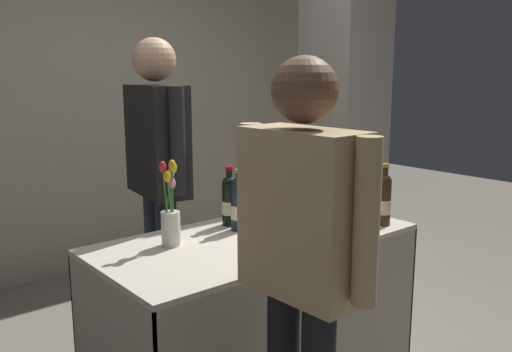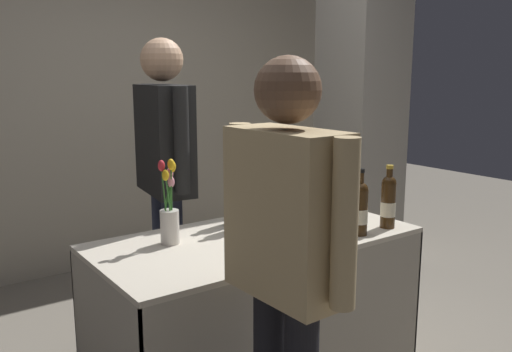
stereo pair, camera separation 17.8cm
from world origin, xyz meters
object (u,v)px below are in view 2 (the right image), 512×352
concrete_pillar (362,75)px  tasting_table (256,281)px  display_bottle_0 (388,201)px  wine_glass_near_vendor (318,211)px  flower_vase (169,215)px  taster_foreground_right (286,248)px  featured_wine_bottle (232,199)px  vendor_presenter (165,159)px

concrete_pillar → tasting_table: (-1.74, -0.96, -1.00)m
display_bottle_0 → wine_glass_near_vendor: 0.37m
tasting_table → display_bottle_0: bearing=-23.7°
flower_vase → taster_foreground_right: size_ratio=0.25×
featured_wine_bottle → display_bottle_0: display_bottle_0 is taller
featured_wine_bottle → taster_foreground_right: 1.02m
concrete_pillar → wine_glass_near_vendor: size_ratio=22.93×
display_bottle_0 → taster_foreground_right: 1.10m
display_bottle_0 → flower_vase: bearing=157.9°
featured_wine_bottle → wine_glass_near_vendor: bearing=-50.2°
tasting_table → taster_foreground_right: 0.91m
featured_wine_bottle → vendor_presenter: vendor_presenter is taller
flower_vase → taster_foreground_right: (0.01, -0.84, 0.07)m
display_bottle_0 → wine_glass_near_vendor: bearing=152.4°
featured_wine_bottle → tasting_table: bearing=-94.6°
display_bottle_0 → featured_wine_bottle: bearing=140.0°
wine_glass_near_vendor → vendor_presenter: 0.96m
featured_wine_bottle → flower_vase: (-0.41, -0.10, 0.00)m
concrete_pillar → wine_glass_near_vendor: bearing=-143.1°
flower_vase → featured_wine_bottle: bearing=13.4°
tasting_table → flower_vase: flower_vase is taller
tasting_table → featured_wine_bottle: bearing=85.4°
wine_glass_near_vendor → flower_vase: flower_vase is taller
concrete_pillar → taster_foreground_right: (-2.12, -1.66, -0.56)m
featured_wine_bottle → display_bottle_0: (0.62, -0.52, 0.01)m
concrete_pillar → vendor_presenter: (-1.86, -0.24, -0.47)m
taster_foreground_right → flower_vase: bearing=-0.5°
tasting_table → vendor_presenter: vendor_presenter is taller
flower_vase → vendor_presenter: vendor_presenter is taller
concrete_pillar → display_bottle_0: 1.77m
wine_glass_near_vendor → taster_foreground_right: size_ratio=0.08×
display_bottle_0 → taster_foreground_right: (-1.02, -0.42, 0.06)m
concrete_pillar → tasting_table: 2.22m
tasting_table → vendor_presenter: 0.90m
wine_glass_near_vendor → concrete_pillar: bearing=36.9°
vendor_presenter → concrete_pillar: bearing=105.4°
concrete_pillar → display_bottle_0: size_ratio=9.34×
flower_vase → display_bottle_0: bearing=-22.1°
concrete_pillar → flower_vase: (-2.13, -0.82, -0.63)m
tasting_table → featured_wine_bottle: size_ratio=5.07×
wine_glass_near_vendor → vendor_presenter: vendor_presenter is taller
display_bottle_0 → flower_vase: (-1.03, 0.42, -0.00)m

